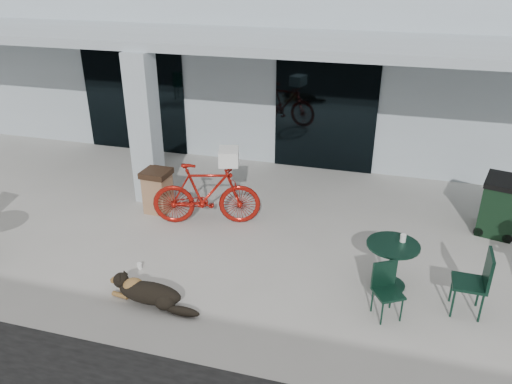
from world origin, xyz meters
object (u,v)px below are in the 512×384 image
(cafe_chair_far_b, at_px, (469,282))
(wheeled_bin, at_px, (500,206))
(bicycle, at_px, (206,194))
(cafe_table_far, at_px, (391,265))
(dog, at_px, (150,292))
(cafe_chair_far_a, at_px, (388,293))
(trash_receptacle, at_px, (158,191))

(cafe_chair_far_b, height_order, wheeled_bin, wheeled_bin)
(bicycle, xyz_separation_m, cafe_table_far, (3.52, -1.16, -0.24))
(cafe_chair_far_b, relative_size, wheeled_bin, 0.97)
(dog, bearing_deg, wheeled_bin, 42.39)
(cafe_table_far, bearing_deg, dog, -157.47)
(cafe_chair_far_a, bearing_deg, bicycle, 120.63)
(bicycle, bearing_deg, dog, 165.56)
(cafe_chair_far_b, xyz_separation_m, trash_receptacle, (-5.76, 1.72, -0.07))
(bicycle, distance_m, cafe_chair_far_a, 4.02)
(bicycle, height_order, cafe_table_far, bicycle)
(cafe_table_far, relative_size, cafe_chair_far_a, 0.98)
(bicycle, height_order, cafe_chair_far_b, bicycle)
(bicycle, height_order, trash_receptacle, bicycle)
(dog, height_order, cafe_table_far, cafe_table_far)
(wheeled_bin, bearing_deg, cafe_chair_far_a, -106.77)
(cafe_table_far, height_order, wheeled_bin, wheeled_bin)
(bicycle, height_order, cafe_chair_far_a, bicycle)
(cafe_table_far, xyz_separation_m, cafe_chair_far_a, (-0.01, -0.78, 0.03))
(bicycle, relative_size, cafe_chair_far_b, 2.01)
(cafe_chair_far_a, relative_size, trash_receptacle, 0.93)
(bicycle, distance_m, cafe_table_far, 3.71)
(trash_receptacle, height_order, wheeled_bin, wheeled_bin)
(dog, bearing_deg, bicycle, 98.44)
(dog, xyz_separation_m, wheeled_bin, (5.34, 3.80, 0.34))
(dog, distance_m, cafe_table_far, 3.74)
(cafe_table_far, distance_m, wheeled_bin, 3.04)
(cafe_chair_far_a, height_order, cafe_chair_far_b, cafe_chair_far_b)
(dog, xyz_separation_m, cafe_chair_far_a, (3.44, 0.65, 0.23))
(cafe_table_far, bearing_deg, cafe_chair_far_a, -90.47)
(dog, bearing_deg, cafe_chair_far_b, 20.33)
(cafe_chair_far_a, bearing_deg, cafe_chair_far_b, -9.19)
(cafe_chair_far_a, bearing_deg, dog, 160.28)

